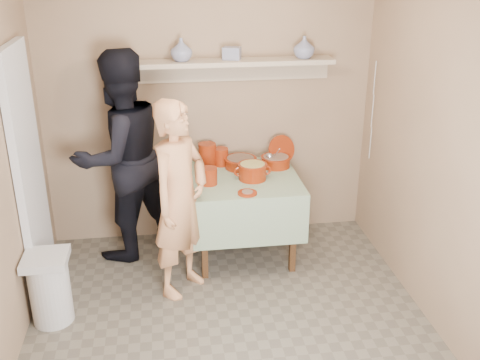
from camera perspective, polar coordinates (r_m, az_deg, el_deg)
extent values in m
plane|color=#665E50|center=(4.19, -0.61, -16.23)|extent=(3.50, 3.50, 0.00)
cube|color=silver|center=(4.61, -20.60, 0.44)|extent=(0.06, 0.70, 2.00)
cylinder|color=maroon|center=(5.14, -3.34, 2.57)|extent=(0.16, 0.16, 0.21)
cylinder|color=maroon|center=(5.16, -1.95, 2.37)|extent=(0.14, 0.14, 0.16)
cylinder|color=maroon|center=(4.75, -3.20, 0.41)|extent=(0.15, 0.15, 0.15)
cylinder|color=maroon|center=(5.00, -3.29, 0.96)|extent=(0.16, 0.16, 0.05)
cylinder|color=maroon|center=(5.25, 4.25, 3.10)|extent=(0.29, 0.19, 0.26)
imported|color=navy|center=(5.06, 6.53, 13.25)|extent=(0.23, 0.23, 0.19)
imported|color=navy|center=(4.93, -5.98, 13.03)|extent=(0.26, 0.26, 0.19)
cube|color=navy|center=(4.98, -0.84, 12.75)|extent=(0.18, 0.15, 0.11)
imported|color=tan|center=(4.40, -6.12, -2.01)|extent=(0.67, 0.70, 1.60)
imported|color=black|center=(5.00, -11.98, 2.31)|extent=(1.15, 1.10, 1.87)
cube|color=#9A7C5E|center=(5.19, -3.24, 7.75)|extent=(3.00, 0.02, 2.60)
cube|color=#9A7C5E|center=(3.99, 21.33, 1.60)|extent=(0.02, 3.50, 2.60)
cube|color=#4C2D16|center=(4.73, -3.64, -6.16)|extent=(0.05, 0.05, 0.71)
cube|color=#4C2D16|center=(4.83, 5.41, -5.54)|extent=(0.05, 0.05, 0.71)
cube|color=#4C2D16|center=(5.41, -4.31, -2.32)|extent=(0.05, 0.05, 0.71)
cube|color=#4C2D16|center=(5.50, 3.62, -1.85)|extent=(0.05, 0.05, 0.71)
cube|color=#4C2D16|center=(4.94, 0.28, 0.04)|extent=(0.90, 0.90, 0.04)
cube|color=#1E591F|center=(4.93, 0.28, 0.31)|extent=(0.96, 0.96, 0.01)
cube|color=#1E591F|center=(4.59, 1.15, -4.42)|extent=(0.96, 0.01, 0.44)
cube|color=#1E591F|center=(5.46, -0.46, 0.11)|extent=(0.96, 0.01, 0.44)
cube|color=#1E591F|center=(4.98, -5.20, -2.27)|extent=(0.01, 0.96, 0.44)
cube|color=#1E591F|center=(5.11, 5.62, -1.63)|extent=(0.01, 0.96, 0.44)
cylinder|color=maroon|center=(5.11, 0.05, 1.74)|extent=(0.28, 0.28, 0.09)
cylinder|color=maroon|center=(5.09, 0.05, 2.18)|extent=(0.30, 0.30, 0.01)
cylinder|color=brown|center=(5.10, 0.05, 2.01)|extent=(0.25, 0.25, 0.05)
cylinder|color=maroon|center=(5.15, 3.66, 1.88)|extent=(0.26, 0.26, 0.09)
cylinder|color=maroon|center=(5.14, 3.67, 2.31)|extent=(0.28, 0.28, 0.01)
cylinder|color=#8C6B54|center=(5.14, 3.67, 2.15)|extent=(0.23, 0.23, 0.05)
cylinder|color=silver|center=(4.98, 3.75, 2.76)|extent=(0.01, 0.22, 0.16)
sphere|color=silver|center=(5.11, 3.02, 2.40)|extent=(0.07, 0.07, 0.07)
cylinder|color=maroon|center=(4.85, 1.28, 0.86)|extent=(0.24, 0.24, 0.14)
cylinder|color=maroon|center=(4.82, 1.29, 1.56)|extent=(0.25, 0.25, 0.01)
cylinder|color=tan|center=(4.83, 1.29, 1.40)|extent=(0.21, 0.21, 0.05)
torus|color=maroon|center=(4.83, -0.12, 0.86)|extent=(0.09, 0.02, 0.09)
torus|color=maroon|center=(4.86, 2.68, 1.01)|extent=(0.09, 0.02, 0.09)
cylinder|color=maroon|center=(4.58, 0.75, -1.34)|extent=(0.16, 0.16, 0.02)
cylinder|color=#8C6B54|center=(4.57, 0.75, -1.21)|extent=(0.09, 0.09, 0.01)
cube|color=tan|center=(4.98, -0.86, 11.88)|extent=(1.80, 0.25, 0.04)
cube|color=tan|center=(5.12, -1.03, 11.03)|extent=(1.80, 0.02, 0.18)
cylinder|color=silver|center=(4.49, -18.71, -10.71)|extent=(0.30, 0.30, 0.50)
cube|color=silver|center=(4.35, -19.17, -7.61)|extent=(0.32, 0.32, 0.06)
cylinder|color=silver|center=(5.21, 13.54, 10.06)|extent=(0.01, 0.01, 0.30)
cylinder|color=silver|center=(5.26, 13.32, 6.83)|extent=(0.01, 0.01, 0.30)
cylinder|color=silver|center=(5.33, 13.11, 3.67)|extent=(0.01, 0.01, 0.30)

